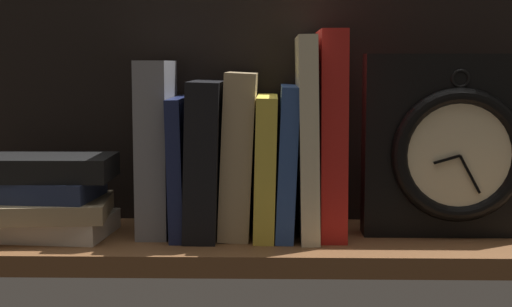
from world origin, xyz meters
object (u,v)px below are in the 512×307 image
book_yellow_seinlanguage (266,165)px  framed_clock (455,147)px  book_blue_modern (287,160)px  book_red_requiem (331,133)px  book_navy_bierce (181,165)px  book_stack_side (42,198)px  book_black_skeptic (206,157)px  book_cream_twain (307,136)px  book_gray_chess (157,147)px  book_tan_shortstories (239,153)px

book_yellow_seinlanguage → framed_clock: framed_clock is taller
book_blue_modern → book_red_requiem: bearing=0.0°
book_navy_bierce → framed_clock: framed_clock is taller
book_navy_bierce → book_stack_side: size_ratio=0.92×
book_black_skeptic → book_cream_twain: size_ratio=0.78×
book_yellow_seinlanguage → book_stack_side: (-28.27, -2.83, -3.92)cm
book_yellow_seinlanguage → book_blue_modern: size_ratio=0.93×
book_cream_twain → book_red_requiem: size_ratio=0.97×
book_gray_chess → book_cream_twain: size_ratio=0.88×
book_red_requiem → book_stack_side: book_red_requiem is taller
framed_clock → book_red_requiem: bearing=175.0°
book_cream_twain → book_red_requiem: (3.05, 0.00, 0.36)cm
book_tan_shortstories → book_gray_chess: bearing=180.0°
book_black_skeptic → book_red_requiem: size_ratio=0.76×
book_navy_bierce → book_red_requiem: bearing=0.0°
framed_clock → book_navy_bierce: bearing=177.7°
book_tan_shortstories → book_blue_modern: (6.18, 0.00, -0.83)cm
book_black_skeptic → book_blue_modern: book_black_skeptic is taller
book_cream_twain → book_black_skeptic: bearing=180.0°
book_navy_bierce → book_tan_shortstories: (7.43, 0.00, 1.58)cm
book_blue_modern → book_stack_side: size_ratio=1.00×
book_gray_chess → book_cream_twain: 19.37cm
book_gray_chess → book_blue_modern: book_gray_chess is taller
book_yellow_seinlanguage → book_red_requiem: 9.26cm
book_blue_modern → book_cream_twain: 4.02cm
book_navy_bierce → book_blue_modern: size_ratio=0.92×
book_gray_chess → book_yellow_seinlanguage: 14.24cm
book_tan_shortstories → book_stack_side: bearing=-173.5°
book_gray_chess → book_blue_modern: bearing=-0.0°
book_navy_bierce → book_blue_modern: 13.64cm
book_navy_bierce → book_cream_twain: size_ratio=0.69×
book_gray_chess → book_blue_modern: (16.76, -0.00, -1.58)cm
book_navy_bierce → book_stack_side: book_navy_bierce is taller
book_gray_chess → book_yellow_seinlanguage: bearing=-0.0°
book_gray_chess → book_stack_side: 15.74cm
book_black_skeptic → book_yellow_seinlanguage: book_black_skeptic is taller
book_navy_bierce → book_cream_twain: bearing=0.0°
book_red_requiem → book_blue_modern: bearing=180.0°
book_black_skeptic → book_yellow_seinlanguage: size_ratio=1.11×
book_gray_chess → book_cream_twain: book_cream_twain is taller
book_gray_chess → book_red_requiem: (22.36, -0.00, 1.89)cm
book_tan_shortstories → framed_clock: bearing=-2.9°
book_red_requiem → framed_clock: book_red_requiem is taller
book_yellow_seinlanguage → framed_clock: size_ratio=0.77×
framed_clock → book_black_skeptic: bearing=177.5°
book_stack_side → book_tan_shortstories: bearing=6.5°
book_black_skeptic → book_red_requiem: bearing=0.0°
book_gray_chess → framed_clock: size_ratio=0.96×
book_black_skeptic → book_red_requiem: (16.01, 0.00, 3.17)cm
book_tan_shortstories → book_blue_modern: book_tan_shortstories is taller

